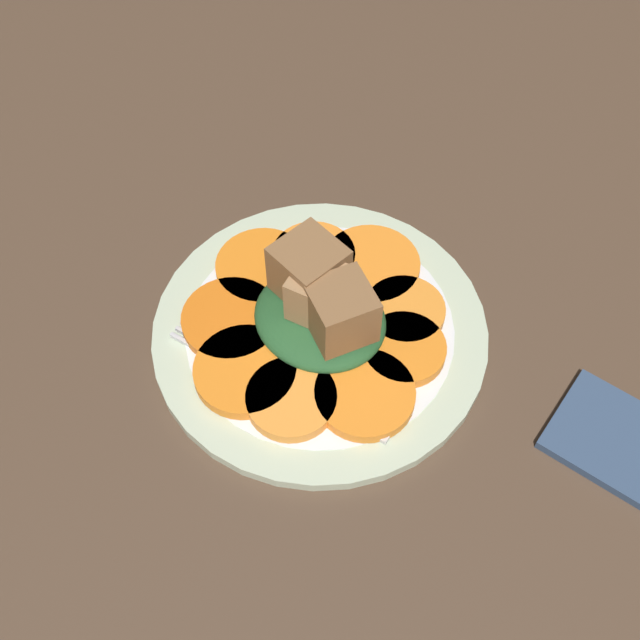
{
  "coord_description": "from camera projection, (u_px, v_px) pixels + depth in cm",
  "views": [
    {
      "loc": [
        20.79,
        -28.58,
        55.59
      ],
      "look_at": [
        0.0,
        0.0,
        4.1
      ],
      "focal_mm": 45.0,
      "sensor_mm": 36.0,
      "label": 1
    }
  ],
  "objects": [
    {
      "name": "table_slab",
      "position": [
        320.0,
        342.0,
        0.65
      ],
      "size": [
        120.0,
        120.0,
        2.0
      ],
      "primitive_type": "cube",
      "color": "#4C3828",
      "rests_on": "ground"
    },
    {
      "name": "plate",
      "position": [
        320.0,
        331.0,
        0.64
      ],
      "size": [
        26.58,
        26.58,
        1.05
      ],
      "color": "beige",
      "rests_on": "table_slab"
    },
    {
      "name": "carrot_slice_0",
      "position": [
        372.0,
        266.0,
        0.66
      ],
      "size": [
        8.12,
        8.12,
        1.01
      ],
      "primitive_type": "cylinder",
      "color": "orange",
      "rests_on": "plate"
    },
    {
      "name": "carrot_slice_1",
      "position": [
        314.0,
        257.0,
        0.67
      ],
      "size": [
        6.93,
        6.93,
        1.01
      ],
      "primitive_type": "cylinder",
      "color": "orange",
      "rests_on": "plate"
    },
    {
      "name": "carrot_slice_2",
      "position": [
        263.0,
        267.0,
        0.66
      ],
      "size": [
        7.73,
        7.73,
        1.01
      ],
      "primitive_type": "cylinder",
      "color": "orange",
      "rests_on": "plate"
    },
    {
      "name": "carrot_slice_3",
      "position": [
        231.0,
        320.0,
        0.63
      ],
      "size": [
        7.78,
        7.78,
        1.01
      ],
      "primitive_type": "cylinder",
      "color": "orange",
      "rests_on": "plate"
    },
    {
      "name": "carrot_slice_4",
      "position": [
        245.0,
        371.0,
        0.6
      ],
      "size": [
        7.82,
        7.82,
        1.01
      ],
      "primitive_type": "cylinder",
      "color": "orange",
      "rests_on": "plate"
    },
    {
      "name": "carrot_slice_5",
      "position": [
        291.0,
        399.0,
        0.59
      ],
      "size": [
        6.78,
        6.78,
        1.01
      ],
      "primitive_type": "cylinder",
      "color": "orange",
      "rests_on": "plate"
    },
    {
      "name": "carrot_slice_6",
      "position": [
        365.0,
        394.0,
        0.59
      ],
      "size": [
        7.53,
        7.53,
        1.01
      ],
      "primitive_type": "cylinder",
      "color": "orange",
      "rests_on": "plate"
    },
    {
      "name": "carrot_slice_7",
      "position": [
        404.0,
        349.0,
        0.62
      ],
      "size": [
        6.46,
        6.46,
        1.01
      ],
      "primitive_type": "cylinder",
      "color": "orange",
      "rests_on": "plate"
    },
    {
      "name": "carrot_slice_8",
      "position": [
        405.0,
        311.0,
        0.64
      ],
      "size": [
        6.45,
        6.45,
        1.01
      ],
      "primitive_type": "cylinder",
      "color": "orange",
      "rests_on": "plate"
    },
    {
      "name": "center_pile",
      "position": [
        321.0,
        304.0,
        0.61
      ],
      "size": [
        10.63,
        9.57,
        7.13
      ],
      "color": "#235128",
      "rests_on": "plate"
    },
    {
      "name": "fork",
      "position": [
        274.0,
        376.0,
        0.61
      ],
      "size": [
        18.94,
        3.29,
        0.4
      ],
      "rotation": [
        0.0,
        0.0,
        0.08
      ],
      "color": "silver",
      "rests_on": "plate"
    },
    {
      "name": "napkin",
      "position": [
        639.0,
        453.0,
        0.58
      ],
      "size": [
        12.76,
        7.66,
        0.8
      ],
      "color": "#334766",
      "rests_on": "table_slab"
    }
  ]
}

